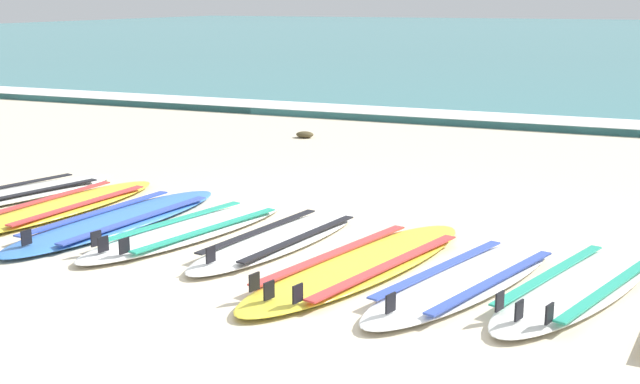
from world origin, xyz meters
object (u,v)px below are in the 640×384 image
(surfboard_1, at_px, (63,206))
(surfboard_2, at_px, (118,220))
(surfboard_3, at_px, (190,230))
(surfboard_5, at_px, (360,265))
(surfboard_7, at_px, (580,286))
(surfboard_6, at_px, (466,280))
(surfboard_0, at_px, (12,195))
(surfboard_4, at_px, (280,239))

(surfboard_1, bearing_deg, surfboard_2, -15.27)
(surfboard_2, xyz_separation_m, surfboard_3, (0.70, -0.02, 0.00))
(surfboard_5, bearing_deg, surfboard_7, 5.74)
(surfboard_1, bearing_deg, surfboard_6, -8.27)
(surfboard_3, distance_m, surfboard_6, 2.28)
(surfboard_1, xyz_separation_m, surfboard_6, (3.68, -0.53, 0.00))
(surfboard_1, height_order, surfboard_5, same)
(surfboard_0, xyz_separation_m, surfboard_7, (5.08, -0.52, 0.00))
(surfboard_1, bearing_deg, surfboard_5, -9.80)
(surfboard_0, distance_m, surfboard_2, 1.48)
(surfboard_0, height_order, surfboard_3, same)
(surfboard_0, xyz_separation_m, surfboard_3, (2.14, -0.37, 0.00))
(surfboard_5, distance_m, surfboard_7, 1.42)
(surfboard_1, height_order, surfboard_7, same)
(surfboard_1, relative_size, surfboard_3, 1.02)
(surfboard_0, relative_size, surfboard_5, 0.90)
(surfboard_2, relative_size, surfboard_4, 1.16)
(surfboard_5, bearing_deg, surfboard_4, 156.43)
(surfboard_3, bearing_deg, surfboard_6, -7.92)
(surfboard_6, bearing_deg, surfboard_2, 173.48)
(surfboard_2, relative_size, surfboard_5, 0.97)
(surfboard_4, bearing_deg, surfboard_5, -23.57)
(surfboard_2, distance_m, surfboard_4, 1.45)
(surfboard_0, relative_size, surfboard_2, 0.93)
(surfboard_2, height_order, surfboard_5, same)
(surfboard_4, xyz_separation_m, surfboard_5, (0.77, -0.34, 0.00))
(surfboard_2, bearing_deg, surfboard_7, -2.66)
(surfboard_4, xyz_separation_m, surfboard_6, (1.51, -0.36, -0.00))
(surfboard_4, bearing_deg, surfboard_3, -176.26)
(surfboard_0, relative_size, surfboard_3, 1.01)
(surfboard_2, distance_m, surfboard_7, 3.64)
(surfboard_4, bearing_deg, surfboard_0, 173.59)
(surfboard_5, bearing_deg, surfboard_1, 170.20)
(surfboard_4, height_order, surfboard_6, same)
(surfboard_1, relative_size, surfboard_7, 1.02)
(surfboard_2, bearing_deg, surfboard_5, -7.98)
(surfboard_0, distance_m, surfboard_4, 2.91)
(surfboard_7, bearing_deg, surfboard_1, 175.20)
(surfboard_3, height_order, surfboard_6, same)
(surfboard_3, relative_size, surfboard_5, 0.89)
(surfboard_1, distance_m, surfboard_7, 4.38)
(surfboard_1, distance_m, surfboard_2, 0.75)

